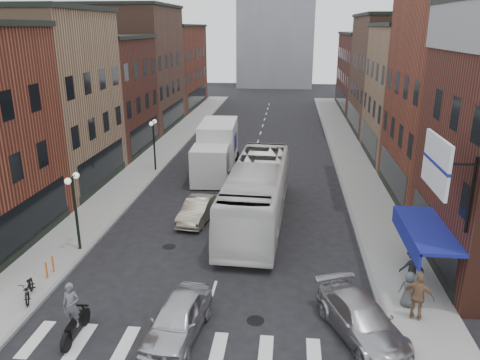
% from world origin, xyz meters
% --- Properties ---
extents(ground, '(160.00, 160.00, 0.00)m').
position_xyz_m(ground, '(0.00, 0.00, 0.00)').
color(ground, black).
rests_on(ground, ground).
extents(sidewalk_left, '(3.00, 74.00, 0.15)m').
position_xyz_m(sidewalk_left, '(-8.50, 22.00, 0.07)').
color(sidewalk_left, gray).
rests_on(sidewalk_left, ground).
extents(sidewalk_right, '(3.00, 74.00, 0.15)m').
position_xyz_m(sidewalk_right, '(8.50, 22.00, 0.07)').
color(sidewalk_right, gray).
rests_on(sidewalk_right, ground).
extents(curb_left, '(0.20, 74.00, 0.16)m').
position_xyz_m(curb_left, '(-7.00, 22.00, 0.00)').
color(curb_left, gray).
rests_on(curb_left, ground).
extents(curb_right, '(0.20, 74.00, 0.16)m').
position_xyz_m(curb_right, '(7.00, 22.00, 0.00)').
color(curb_right, gray).
rests_on(curb_right, ground).
extents(crosswalk_stripes, '(12.00, 2.20, 0.01)m').
position_xyz_m(crosswalk_stripes, '(0.00, -3.00, 0.00)').
color(crosswalk_stripes, silver).
rests_on(crosswalk_stripes, ground).
extents(bldg_left_mid_a, '(10.30, 10.20, 12.30)m').
position_xyz_m(bldg_left_mid_a, '(-14.99, 14.00, 6.15)').
color(bldg_left_mid_a, '#906F4F').
rests_on(bldg_left_mid_a, ground).
extents(bldg_left_mid_b, '(10.30, 10.20, 10.30)m').
position_xyz_m(bldg_left_mid_b, '(-14.99, 24.00, 5.15)').
color(bldg_left_mid_b, '#4F261C').
rests_on(bldg_left_mid_b, ground).
extents(bldg_left_far_a, '(10.30, 12.20, 13.30)m').
position_xyz_m(bldg_left_far_a, '(-14.99, 35.00, 6.65)').
color(bldg_left_far_a, brown).
rests_on(bldg_left_far_a, ground).
extents(bldg_left_far_b, '(10.30, 16.20, 11.30)m').
position_xyz_m(bldg_left_far_b, '(-14.99, 49.00, 5.65)').
color(bldg_left_far_b, maroon).
rests_on(bldg_left_far_b, ground).
extents(bldg_right_mid_b, '(10.30, 10.20, 11.30)m').
position_xyz_m(bldg_right_mid_b, '(14.99, 24.00, 5.65)').
color(bldg_right_mid_b, '#906F4F').
rests_on(bldg_right_mid_b, ground).
extents(bldg_right_far_a, '(10.30, 12.20, 12.30)m').
position_xyz_m(bldg_right_far_a, '(14.99, 35.00, 6.15)').
color(bldg_right_far_a, brown).
rests_on(bldg_right_far_a, ground).
extents(bldg_right_far_b, '(10.30, 16.20, 10.30)m').
position_xyz_m(bldg_right_far_b, '(14.99, 49.00, 5.15)').
color(bldg_right_far_b, '#4F261C').
rests_on(bldg_right_far_b, ground).
extents(awning_blue, '(1.80, 5.00, 0.78)m').
position_xyz_m(awning_blue, '(8.93, 2.50, 2.63)').
color(awning_blue, navy).
rests_on(awning_blue, ground).
extents(billboard_sign, '(1.52, 3.00, 3.70)m').
position_xyz_m(billboard_sign, '(8.59, 0.50, 6.13)').
color(billboard_sign, black).
rests_on(billboard_sign, ground).
extents(streetlamp_near, '(0.32, 1.22, 4.11)m').
position_xyz_m(streetlamp_near, '(-7.40, 4.00, 2.91)').
color(streetlamp_near, black).
rests_on(streetlamp_near, ground).
extents(streetlamp_far, '(0.32, 1.22, 4.11)m').
position_xyz_m(streetlamp_far, '(-7.40, 18.00, 2.91)').
color(streetlamp_far, black).
rests_on(streetlamp_far, ground).
extents(bike_rack, '(0.08, 0.68, 0.80)m').
position_xyz_m(bike_rack, '(-7.60, 1.30, 0.55)').
color(bike_rack, '#D8590C').
rests_on(bike_rack, sidewalk_left).
extents(box_truck, '(2.94, 8.91, 3.83)m').
position_xyz_m(box_truck, '(-2.50, 18.12, 1.89)').
color(box_truck, silver).
rests_on(box_truck, ground).
extents(motorcycle_rider, '(0.64, 2.26, 2.30)m').
position_xyz_m(motorcycle_rider, '(-4.54, -2.79, 1.07)').
color(motorcycle_rider, black).
rests_on(motorcycle_rider, ground).
extents(transit_bus, '(3.52, 12.86, 3.55)m').
position_xyz_m(transit_bus, '(1.32, 8.86, 1.77)').
color(transit_bus, white).
rests_on(transit_bus, ground).
extents(sedan_left_near, '(2.23, 4.49, 1.47)m').
position_xyz_m(sedan_left_near, '(-0.80, -2.23, 0.74)').
color(sedan_left_near, silver).
rests_on(sedan_left_near, ground).
extents(sedan_left_far, '(1.94, 4.27, 1.36)m').
position_xyz_m(sedan_left_far, '(-2.16, 8.59, 0.68)').
color(sedan_left_far, '#B1A88F').
rests_on(sedan_left_far, ground).
extents(curb_car, '(3.62, 5.14, 1.38)m').
position_xyz_m(curb_car, '(5.97, -1.51, 0.69)').
color(curb_car, '#AAA9AE').
rests_on(curb_car, ground).
extents(parked_bicycle, '(1.27, 1.91, 0.95)m').
position_xyz_m(parked_bicycle, '(-7.50, -0.63, 0.62)').
color(parked_bicycle, black).
rests_on(parked_bicycle, sidewalk_left).
extents(ped_right_a, '(1.09, 0.58, 1.65)m').
position_xyz_m(ped_right_a, '(8.64, 2.29, 0.98)').
color(ped_right_a, black).
rests_on(ped_right_a, sidewalk_right).
extents(ped_right_b, '(1.29, 0.97, 1.97)m').
position_xyz_m(ped_right_b, '(8.22, -0.40, 1.14)').
color(ped_right_b, '#856144').
rests_on(ped_right_b, sidewalk_right).
extents(ped_right_c, '(0.82, 0.61, 1.52)m').
position_xyz_m(ped_right_c, '(8.09, 0.47, 0.91)').
color(ped_right_c, '#4F5356').
rests_on(ped_right_c, sidewalk_right).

